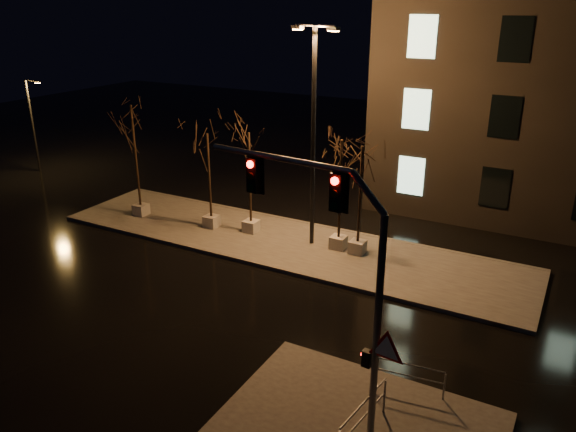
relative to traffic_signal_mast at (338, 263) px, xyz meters
The scene contains 13 objects.
ground 8.88m from the traffic_signal_mast, 152.95° to the left, with size 90.00×90.00×0.00m, color black.
median 12.47m from the traffic_signal_mast, 125.56° to the left, with size 22.00×5.00×0.15m, color #484540.
sidewalk_corner 4.60m from the traffic_signal_mast, ahead, with size 7.00×5.00×0.15m, color #484540.
tree_0 17.16m from the traffic_signal_mast, 148.69° to the left, with size 1.80×1.80×5.72m.
tree_1 14.12m from the traffic_signal_mast, 138.60° to the left, with size 1.80×1.80×4.69m.
tree_2 12.96m from the traffic_signal_mast, 131.48° to the left, with size 1.80×1.80×4.86m.
tree_3 10.80m from the traffic_signal_mast, 112.93° to the left, with size 1.80×1.80×4.98m.
tree_4 10.41m from the traffic_signal_mast, 108.35° to the left, with size 1.80×1.80×4.85m.
traffic_signal_mast is the anchor object (origin of this frame).
streetlight_main 11.32m from the traffic_signal_mast, 119.04° to the left, with size 2.31×0.84×9.32m.
streetlight_far 28.91m from the traffic_signal_mast, 155.08° to the left, with size 1.13×0.38×5.80m.
guard_rail_a 4.56m from the traffic_signal_mast, 54.73° to the left, with size 2.04×0.29×0.89m.
guard_rail_b 3.89m from the traffic_signal_mast, 18.66° to the right, with size 0.36×2.31×1.10m.
Camera 1 is at (11.38, -14.39, 10.34)m, focal length 35.00 mm.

